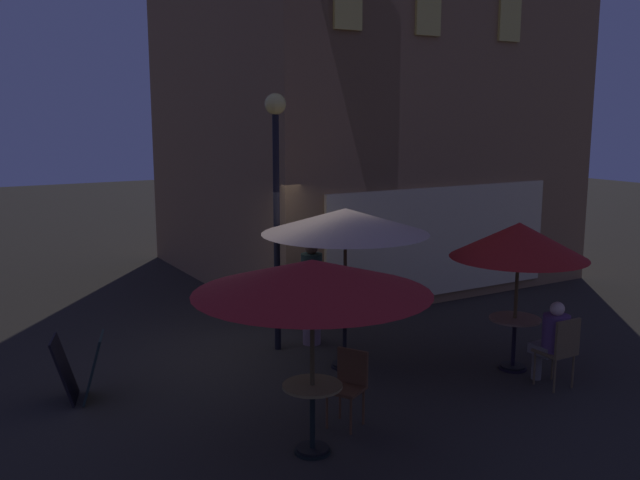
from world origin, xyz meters
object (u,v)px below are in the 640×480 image
object	(u,v)px
menu_sandwich_board	(79,368)
cafe_table_2	(345,330)
cafe_table_0	(514,332)
cafe_chair_1	(349,380)
patron_standing_1	(312,293)
patio_umbrella_2	(345,222)
patio_umbrella_1	(312,277)
patron_seated_0	(552,337)
cafe_chair_0	(561,347)
cafe_table_1	(312,406)
street_lamp_near_corner	(276,173)
patio_umbrella_0	(519,241)

from	to	relation	value
menu_sandwich_board	cafe_table_2	xyz separation A→B (m)	(3.61, -0.71, 0.13)
cafe_table_0	cafe_chair_1	size ratio (longest dim) A/B	0.86
cafe_table_2	patron_standing_1	size ratio (longest dim) A/B	0.46
menu_sandwich_board	patio_umbrella_2	distance (m)	4.07
patio_umbrella_1	patio_umbrella_2	size ratio (longest dim) A/B	1.06
cafe_chair_1	patron_seated_0	world-z (taller)	patron_seated_0
cafe_table_2	patron_seated_0	size ratio (longest dim) A/B	0.65
cafe_table_0	cafe_chair_0	bearing A→B (deg)	-90.64
cafe_chair_1	patron_seated_0	distance (m)	3.08
cafe_table_0	cafe_chair_0	world-z (taller)	cafe_chair_0
patio_umbrella_1	patron_seated_0	world-z (taller)	patio_umbrella_1
patio_umbrella_2	cafe_chair_1	distance (m)	2.51
cafe_table_1	street_lamp_near_corner	bearing A→B (deg)	69.10
menu_sandwich_board	patio_umbrella_1	distance (m)	3.69
cafe_table_0	cafe_table_2	xyz separation A→B (m)	(-2.07, 1.32, -0.00)
cafe_table_2	cafe_chair_1	distance (m)	1.92
cafe_table_2	patio_umbrella_0	world-z (taller)	patio_umbrella_0
patio_umbrella_0	cafe_chair_1	distance (m)	3.36
cafe_table_2	cafe_chair_0	size ratio (longest dim) A/B	0.79
street_lamp_near_corner	cafe_table_1	xyz separation A→B (m)	(-1.25, -3.27, -2.24)
patio_umbrella_0	patio_umbrella_2	xyz separation A→B (m)	(-2.07, 1.32, 0.26)
cafe_table_2	patio_umbrella_2	xyz separation A→B (m)	(0.00, 0.00, 1.60)
street_lamp_near_corner	patron_seated_0	xyz separation A→B (m)	(2.54, -3.23, -2.10)
patio_umbrella_0	patron_seated_0	bearing A→B (deg)	-90.64
patio_umbrella_0	patron_standing_1	xyz separation A→B (m)	(-1.96, 2.48, -1.05)
patron_seated_0	patio_umbrella_0	bearing A→B (deg)	0.00
menu_sandwich_board	patron_seated_0	world-z (taller)	patron_seated_0
patio_umbrella_2	cafe_table_2	bearing A→B (deg)	-90.00
cafe_chair_0	patron_seated_0	world-z (taller)	patron_seated_0
patio_umbrella_0	cafe_table_0	bearing A→B (deg)	-26.57
patron_seated_0	cafe_table_0	bearing A→B (deg)	-0.00
patio_umbrella_0	patio_umbrella_2	distance (m)	2.47
patio_umbrella_2	cafe_chair_0	world-z (taller)	patio_umbrella_2
cafe_table_0	patio_umbrella_2	distance (m)	2.93
street_lamp_near_corner	cafe_chair_1	world-z (taller)	street_lamp_near_corner
cafe_table_1	patron_standing_1	world-z (taller)	patron_standing_1
patio_umbrella_0	patio_umbrella_2	bearing A→B (deg)	147.45
patio_umbrella_1	patron_standing_1	world-z (taller)	patio_umbrella_1
street_lamp_near_corner	patio_umbrella_1	world-z (taller)	street_lamp_near_corner
patio_umbrella_0	patio_umbrella_1	world-z (taller)	same
menu_sandwich_board	patron_seated_0	xyz separation A→B (m)	(5.67, -2.73, 0.24)
cafe_chair_1	cafe_table_2	bearing A→B (deg)	-150.03
street_lamp_near_corner	patio_umbrella_0	world-z (taller)	street_lamp_near_corner
patio_umbrella_1	patron_seated_0	size ratio (longest dim) A/B	2.15
cafe_table_0	patio_umbrella_1	bearing A→B (deg)	-169.03
cafe_table_0	cafe_table_1	xyz separation A→B (m)	(-3.79, -0.74, -0.02)
cafe_chair_0	patron_seated_0	size ratio (longest dim) A/B	0.83
cafe_table_0	patron_seated_0	size ratio (longest dim) A/B	0.65
street_lamp_near_corner	cafe_table_1	bearing A→B (deg)	-110.90
cafe_table_1	cafe_table_2	world-z (taller)	cafe_table_1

